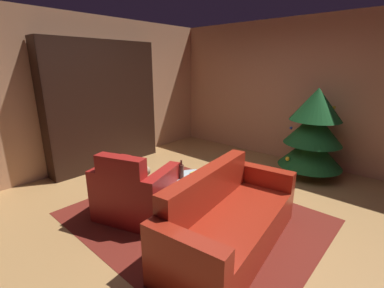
# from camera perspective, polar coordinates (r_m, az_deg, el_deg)

# --- Properties ---
(ground_plane) EXTENTS (6.39, 6.39, 0.00)m
(ground_plane) POSITION_cam_1_polar(r_m,az_deg,el_deg) (3.72, 2.82, -13.51)
(ground_plane) COLOR #B2824B
(wall_back) EXTENTS (5.44, 0.06, 2.69)m
(wall_back) POSITION_cam_1_polar(r_m,az_deg,el_deg) (5.60, 20.98, 10.18)
(wall_back) COLOR tan
(wall_back) RESTS_ON ground
(wall_left) EXTENTS (0.06, 5.45, 2.69)m
(wall_left) POSITION_cam_1_polar(r_m,az_deg,el_deg) (5.36, -20.25, 10.01)
(wall_left) COLOR tan
(wall_left) RESTS_ON ground
(area_rug) EXTENTS (2.91, 2.38, 0.01)m
(area_rug) POSITION_cam_1_polar(r_m,az_deg,el_deg) (3.54, 0.39, -15.12)
(area_rug) COLOR maroon
(area_rug) RESTS_ON ground
(bookshelf_unit) EXTENTS (0.33, 2.11, 2.27)m
(bookshelf_unit) POSITION_cam_1_polar(r_m,az_deg,el_deg) (5.27, -17.00, 7.79)
(bookshelf_unit) COLOR black
(bookshelf_unit) RESTS_ON ground
(armchair_red) EXTENTS (1.08, 0.96, 0.88)m
(armchair_red) POSITION_cam_1_polar(r_m,az_deg,el_deg) (3.48, -11.90, -10.27)
(armchair_red) COLOR maroon
(armchair_red) RESTS_ON ground
(couch_red) EXTENTS (1.01, 1.93, 0.81)m
(couch_red) POSITION_cam_1_polar(r_m,az_deg,el_deg) (2.96, 7.61, -15.87)
(couch_red) COLOR #9D2514
(couch_red) RESTS_ON ground
(coffee_table) EXTENTS (0.75, 0.75, 0.46)m
(coffee_table) POSITION_cam_1_polar(r_m,az_deg,el_deg) (3.44, 1.00, -8.30)
(coffee_table) COLOR black
(coffee_table) RESTS_ON ground
(book_stack_on_table) EXTENTS (0.23, 0.16, 0.07)m
(book_stack_on_table) POSITION_cam_1_polar(r_m,az_deg,el_deg) (3.47, 1.10, -6.76)
(book_stack_on_table) COLOR #264C8E
(book_stack_on_table) RESTS_ON coffee_table
(bottle_on_table) EXTENTS (0.06, 0.06, 0.24)m
(bottle_on_table) POSITION_cam_1_polar(r_m,az_deg,el_deg) (3.45, -2.26, -5.75)
(bottle_on_table) COLOR #522820
(bottle_on_table) RESTS_ON coffee_table
(decorated_tree) EXTENTS (1.04, 1.04, 1.50)m
(decorated_tree) POSITION_cam_1_polar(r_m,az_deg,el_deg) (4.93, 24.25, 2.35)
(decorated_tree) COLOR brown
(decorated_tree) RESTS_ON ground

